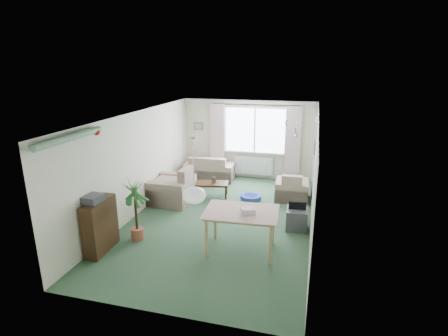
% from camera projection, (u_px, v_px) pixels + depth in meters
% --- Properties ---
extents(ground, '(6.50, 6.50, 0.00)m').
position_uv_depth(ground, '(221.00, 220.00, 8.01)').
color(ground, '#2D4B32').
extents(window, '(1.80, 0.03, 1.30)m').
position_uv_depth(window, '(255.00, 130.00, 10.52)').
color(window, white).
extents(curtain_rod, '(2.60, 0.03, 0.03)m').
position_uv_depth(curtain_rod, '(255.00, 105.00, 10.23)').
color(curtain_rod, black).
extents(curtain_left, '(0.45, 0.08, 2.00)m').
position_uv_depth(curtain_left, '(217.00, 137.00, 10.78)').
color(curtain_left, beige).
extents(curtain_right, '(0.45, 0.08, 2.00)m').
position_uv_depth(curtain_right, '(293.00, 141.00, 10.22)').
color(curtain_right, beige).
extents(radiator, '(1.20, 0.10, 0.55)m').
position_uv_depth(radiator, '(254.00, 166.00, 10.80)').
color(radiator, white).
extents(doorway, '(0.03, 0.95, 2.00)m').
position_uv_depth(doorway, '(314.00, 159.00, 9.28)').
color(doorway, black).
extents(pendant_lamp, '(0.36, 0.36, 0.36)m').
position_uv_depth(pendant_lamp, '(194.00, 195.00, 5.41)').
color(pendant_lamp, white).
extents(tinsel_garland, '(1.60, 1.60, 0.12)m').
position_uv_depth(tinsel_garland, '(70.00, 138.00, 5.69)').
color(tinsel_garland, '#196626').
extents(bauble_cluster_a, '(0.20, 0.20, 0.20)m').
position_uv_depth(bauble_cluster_a, '(286.00, 120.00, 7.89)').
color(bauble_cluster_a, silver).
extents(bauble_cluster_b, '(0.20, 0.20, 0.20)m').
position_uv_depth(bauble_cluster_b, '(297.00, 130.00, 6.71)').
color(bauble_cluster_b, silver).
extents(wall_picture_back, '(0.28, 0.03, 0.22)m').
position_uv_depth(wall_picture_back, '(198.00, 126.00, 10.94)').
color(wall_picture_back, brown).
extents(wall_picture_right, '(0.03, 0.24, 0.30)m').
position_uv_depth(wall_picture_right, '(315.00, 147.00, 8.20)').
color(wall_picture_right, brown).
extents(sofa, '(1.54, 0.89, 0.74)m').
position_uv_depth(sofa, '(209.00, 167.00, 10.72)').
color(sofa, beige).
rests_on(sofa, ground).
extents(armchair_corner, '(0.85, 0.81, 0.74)m').
position_uv_depth(armchair_corner, '(292.00, 186.00, 9.12)').
color(armchair_corner, beige).
rests_on(armchair_corner, ground).
extents(armchair_left, '(1.00, 1.06, 0.93)m').
position_uv_depth(armchair_left, '(172.00, 185.00, 8.92)').
color(armchair_left, beige).
rests_on(armchair_left, ground).
extents(coffee_table, '(0.92, 0.62, 0.38)m').
position_uv_depth(coffee_table, '(212.00, 189.00, 9.37)').
color(coffee_table, black).
rests_on(coffee_table, ground).
extents(photo_frame, '(0.12, 0.03, 0.16)m').
position_uv_depth(photo_frame, '(214.00, 180.00, 9.29)').
color(photo_frame, brown).
rests_on(photo_frame, coffee_table).
extents(bookshelf, '(0.32, 0.85, 1.02)m').
position_uv_depth(bookshelf, '(100.00, 226.00, 6.56)').
color(bookshelf, black).
rests_on(bookshelf, ground).
extents(hifi_box, '(0.29, 0.36, 0.14)m').
position_uv_depth(hifi_box, '(93.00, 199.00, 6.30)').
color(hifi_box, '#37373C').
rests_on(hifi_box, bookshelf).
extents(houseplant, '(0.68, 0.68, 1.28)m').
position_uv_depth(houseplant, '(136.00, 210.00, 6.94)').
color(houseplant, '#1E591E').
rests_on(houseplant, ground).
extents(dining_table, '(1.31, 0.91, 0.79)m').
position_uv_depth(dining_table, '(241.00, 231.00, 6.59)').
color(dining_table, tan).
rests_on(dining_table, ground).
extents(gift_box, '(0.30, 0.26, 0.12)m').
position_uv_depth(gift_box, '(248.00, 211.00, 6.37)').
color(gift_box, silver).
rests_on(gift_box, dining_table).
extents(tv_cube, '(0.47, 0.51, 0.44)m').
position_uv_depth(tv_cube, '(297.00, 219.00, 7.53)').
color(tv_cube, '#353639').
rests_on(tv_cube, ground).
extents(pet_bed, '(0.68, 0.68, 0.11)m').
position_uv_depth(pet_bed, '(251.00, 197.00, 9.22)').
color(pet_bed, navy).
rests_on(pet_bed, ground).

